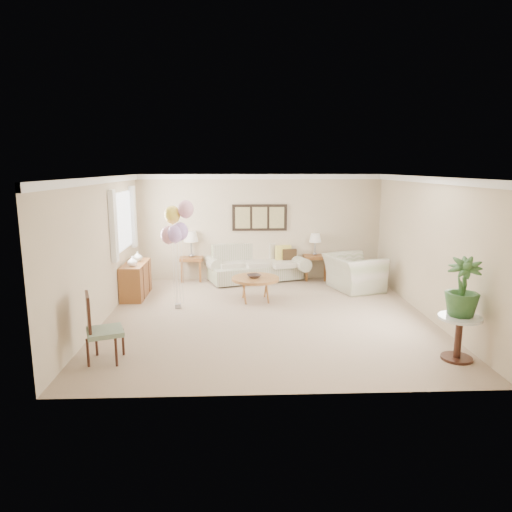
# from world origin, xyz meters

# --- Properties ---
(ground_plane) EXTENTS (6.00, 6.00, 0.00)m
(ground_plane) POSITION_xyz_m (0.00, 0.00, 0.00)
(ground_plane) COLOR tan
(room_shell) EXTENTS (6.04, 6.04, 2.60)m
(room_shell) POSITION_xyz_m (-0.11, 0.09, 1.63)
(room_shell) COLOR beige
(room_shell) RESTS_ON ground
(wall_art_triptych) EXTENTS (1.35, 0.06, 0.65)m
(wall_art_triptych) POSITION_xyz_m (0.00, 2.96, 1.55)
(wall_art_triptych) COLOR black
(wall_art_triptych) RESTS_ON ground
(sofa) EXTENTS (2.71, 1.58, 0.90)m
(sofa) POSITION_xyz_m (-0.11, 2.86, 0.36)
(sofa) COLOR beige
(sofa) RESTS_ON ground
(end_table_left) EXTENTS (0.55, 0.50, 0.60)m
(end_table_left) POSITION_xyz_m (-1.68, 2.88, 0.50)
(end_table_left) COLOR olive
(end_table_left) RESTS_ON ground
(end_table_right) EXTENTS (0.57, 0.52, 0.62)m
(end_table_right) POSITION_xyz_m (1.37, 2.88, 0.52)
(end_table_right) COLOR olive
(end_table_right) RESTS_ON ground
(lamp_left) EXTENTS (0.36, 0.36, 0.63)m
(lamp_left) POSITION_xyz_m (-1.68, 2.88, 1.08)
(lamp_left) COLOR gray
(lamp_left) RESTS_ON end_table_left
(lamp_right) EXTENTS (0.30, 0.30, 0.54)m
(lamp_right) POSITION_xyz_m (1.37, 2.88, 1.03)
(lamp_right) COLOR gray
(lamp_right) RESTS_ON end_table_right
(coffee_table) EXTENTS (1.00, 1.00, 0.50)m
(coffee_table) POSITION_xyz_m (-0.18, 1.06, 0.46)
(coffee_table) COLOR #A66C30
(coffee_table) RESTS_ON ground
(decor_bowl) EXTENTS (0.36, 0.36, 0.07)m
(decor_bowl) POSITION_xyz_m (-0.21, 1.03, 0.54)
(decor_bowl) COLOR #30231F
(decor_bowl) RESTS_ON coffee_table
(armchair) EXTENTS (1.38, 1.48, 0.79)m
(armchair) POSITION_xyz_m (2.11, 1.88, 0.40)
(armchair) COLOR beige
(armchair) RESTS_ON ground
(side_table) EXTENTS (0.61, 0.61, 0.66)m
(side_table) POSITION_xyz_m (2.65, -2.05, 0.50)
(side_table) COLOR silver
(side_table) RESTS_ON ground
(potted_plant) EXTENTS (0.63, 0.63, 0.85)m
(potted_plant) POSITION_xyz_m (2.66, -2.02, 1.08)
(potted_plant) COLOR #275427
(potted_plant) RESTS_ON side_table
(accent_chair) EXTENTS (0.63, 0.63, 1.01)m
(accent_chair) POSITION_xyz_m (-2.54, -1.89, 0.52)
(accent_chair) COLOR gray
(accent_chair) RESTS_ON ground
(credenza) EXTENTS (0.46, 1.20, 0.74)m
(credenza) POSITION_xyz_m (-2.76, 1.50, 0.37)
(credenza) COLOR olive
(credenza) RESTS_ON ground
(vase_white) EXTENTS (0.23, 0.23, 0.21)m
(vase_white) POSITION_xyz_m (-2.74, 1.19, 0.85)
(vase_white) COLOR white
(vase_white) RESTS_ON credenza
(vase_sage) EXTENTS (0.25, 0.25, 0.21)m
(vase_sage) POSITION_xyz_m (-2.74, 1.69, 0.85)
(vase_sage) COLOR silver
(vase_sage) RESTS_ON credenza
(balloon_cluster) EXTENTS (0.64, 0.50, 2.15)m
(balloon_cluster) POSITION_xyz_m (-1.72, 0.60, 1.66)
(balloon_cluster) COLOR gray
(balloon_cluster) RESTS_ON ground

